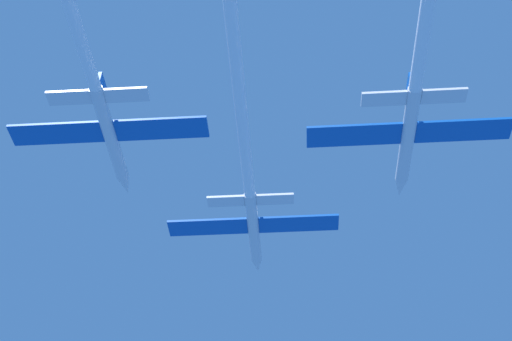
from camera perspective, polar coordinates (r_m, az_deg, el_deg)
jet_lead at (r=61.11m, az=-1.22°, el=4.38°), size 19.09×58.63×3.16m
jet_right_wing at (r=53.99m, az=14.89°, el=13.83°), size 19.09×53.85×3.16m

